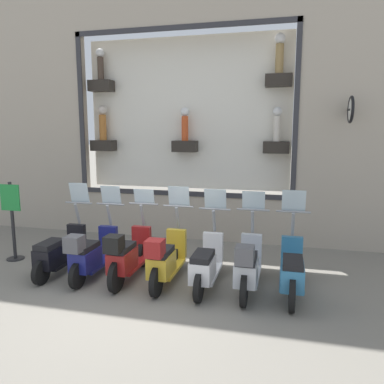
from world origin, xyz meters
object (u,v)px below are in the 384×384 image
at_px(scooter_silver_1, 248,266).
at_px(scooter_navy_5, 91,254).
at_px(scooter_teal_0, 292,271).
at_px(scooter_black_6, 59,252).
at_px(scooter_white_2, 206,264).
at_px(scooter_red_4, 128,255).
at_px(scooter_yellow_3, 165,259).
at_px(shop_sign_post, 12,218).

distance_m(scooter_silver_1, scooter_navy_5, 2.89).
bearing_deg(scooter_navy_5, scooter_teal_0, -88.87).
bearing_deg(scooter_black_6, scooter_teal_0, -89.91).
relative_size(scooter_white_2, scooter_black_6, 1.00).
distance_m(scooter_red_4, scooter_black_6, 1.45).
xyz_separation_m(scooter_silver_1, scooter_black_6, (0.05, 3.61, -0.06)).
bearing_deg(scooter_black_6, scooter_yellow_3, -91.44).
xyz_separation_m(scooter_navy_5, scooter_black_6, (0.06, 0.72, -0.04)).
distance_m(scooter_black_6, shop_sign_post, 1.52).
xyz_separation_m(scooter_white_2, scooter_red_4, (-0.05, 1.44, 0.06)).
xyz_separation_m(scooter_yellow_3, shop_sign_post, (0.50, 3.54, 0.42)).
relative_size(scooter_silver_1, scooter_yellow_3, 1.00).
relative_size(scooter_teal_0, scooter_silver_1, 1.00).
height_order(scooter_teal_0, scooter_yellow_3, scooter_teal_0).
bearing_deg(scooter_yellow_3, scooter_red_4, 89.82).
bearing_deg(shop_sign_post, scooter_red_4, -99.98).
relative_size(scooter_red_4, scooter_black_6, 1.01).
xyz_separation_m(scooter_silver_1, scooter_navy_5, (-0.01, 2.89, -0.02)).
bearing_deg(scooter_navy_5, shop_sign_post, 76.39).
distance_m(scooter_silver_1, scooter_red_4, 2.16).
bearing_deg(scooter_yellow_3, scooter_teal_0, -88.38).
relative_size(scooter_silver_1, scooter_black_6, 1.01).
xyz_separation_m(scooter_red_4, scooter_black_6, (0.05, 1.44, -0.07)).
bearing_deg(shop_sign_post, scooter_teal_0, -94.38).
bearing_deg(shop_sign_post, scooter_yellow_3, -98.01).
bearing_deg(scooter_black_6, scooter_silver_1, -90.85).
relative_size(scooter_silver_1, scooter_navy_5, 1.01).
relative_size(scooter_white_2, scooter_navy_5, 1.00).
distance_m(scooter_white_2, scooter_red_4, 1.45).
bearing_deg(scooter_silver_1, scooter_black_6, 89.15).
bearing_deg(scooter_yellow_3, scooter_silver_1, -89.98).
distance_m(scooter_red_4, shop_sign_post, 2.89).
distance_m(scooter_white_2, scooter_navy_5, 2.17).
relative_size(scooter_white_2, scooter_red_4, 0.99).
bearing_deg(scooter_navy_5, scooter_silver_1, -89.80).
bearing_deg(scooter_silver_1, scooter_teal_0, -85.20).
bearing_deg(scooter_black_6, scooter_white_2, -89.97).
distance_m(scooter_silver_1, scooter_yellow_3, 1.44).
distance_m(scooter_navy_5, scooter_black_6, 0.73).
xyz_separation_m(scooter_white_2, scooter_yellow_3, (-0.06, 0.72, 0.05)).
distance_m(scooter_teal_0, scooter_yellow_3, 2.17).
xyz_separation_m(scooter_black_6, shop_sign_post, (0.44, 1.38, 0.48)).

